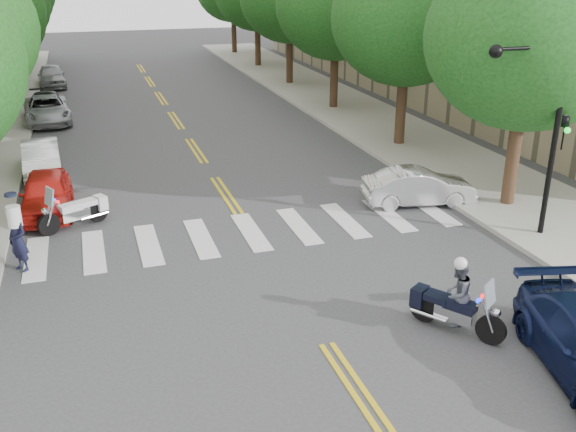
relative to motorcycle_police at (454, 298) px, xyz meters
name	(u,v)px	position (x,y,z in m)	size (l,w,h in m)	color
ground	(326,344)	(-2.89, 0.31, -0.81)	(140.00, 140.00, 0.00)	#38383A
sidewalk_right	(345,107)	(6.61, 22.31, -0.74)	(5.00, 60.00, 0.15)	#9E9991
tree_r_0	(529,37)	(5.91, 6.31, 4.74)	(6.40, 6.40, 8.45)	#382316
tree_r_1	(407,17)	(5.91, 14.31, 4.74)	(6.40, 6.40, 8.45)	#382316
tree_r_2	(336,5)	(5.91, 22.31, 4.74)	(6.40, 6.40, 8.45)	#382316
traffic_signal_pole	(544,116)	(4.83, 3.80, 2.91)	(2.82, 0.42, 6.00)	black
motorcycle_police	(454,298)	(0.00, 0.00, 0.00)	(1.48, 1.98, 1.82)	black
motorcycle_parked	(79,211)	(-7.85, 8.87, -0.30)	(2.14, 1.25, 1.47)	black
officer_standing	(18,240)	(-9.39, 6.15, 0.07)	(0.64, 0.42, 1.77)	black
convertible	(419,187)	(3.15, 7.43, -0.19)	(1.31, 3.75, 1.23)	#B9BABC
parked_car_a	(46,194)	(-8.84, 10.41, -0.14)	(1.58, 3.92, 1.33)	red
parked_car_b	(41,158)	(-9.15, 14.81, -0.18)	(1.34, 3.85, 1.27)	silver
parked_car_c	(47,110)	(-9.19, 23.81, -0.15)	(2.18, 4.74, 1.32)	#A6A9AE
parked_car_d	(48,106)	(-9.19, 24.81, -0.17)	(1.80, 4.43, 1.29)	black
parked_car_e	(51,76)	(-9.19, 34.31, -0.10)	(1.68, 4.19, 1.43)	gray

